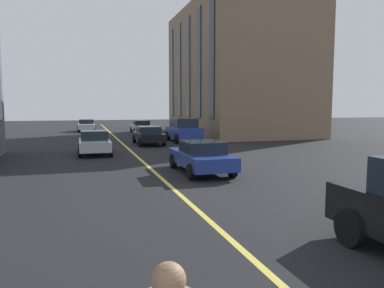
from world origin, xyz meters
The scene contains 8 objects.
lane_centre_line centered at (20.00, 0.00, 0.00)m, with size 80.00×0.16×0.01m.
car_white_oncoming centered at (43.66, 2.45, 0.70)m, with size 4.40×1.95×1.37m.
car_black_parked_b centered at (26.84, -1.80, 0.70)m, with size 4.40×1.95×1.37m.
car_silver_far centered at (22.16, 2.27, 0.70)m, with size 3.90×1.89×1.40m.
car_silver_parked_a centered at (39.35, -3.20, 0.70)m, with size 4.40×1.95×1.37m.
car_blue_near centered at (28.14, -4.90, 0.97)m, with size 4.70×2.14×1.88m.
car_blue_mid centered at (14.53, -1.91, 0.70)m, with size 4.40×1.95×1.37m.
building_right_near centered at (35.54, -12.71, 6.53)m, with size 17.44×10.54×13.06m.
Camera 1 is at (-0.28, 2.97, 2.82)m, focal length 34.27 mm.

